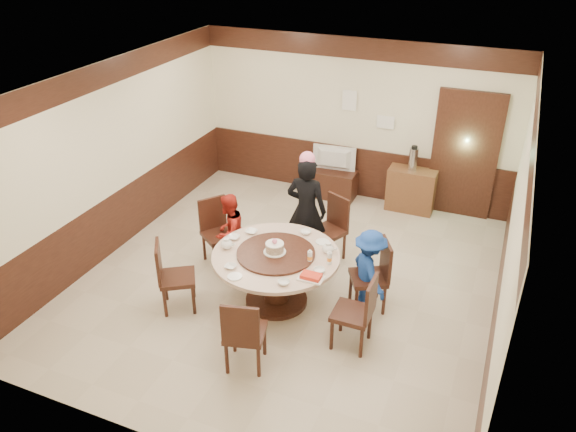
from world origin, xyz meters
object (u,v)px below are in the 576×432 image
at_px(person_standing, 306,210).
at_px(tv_stand, 332,183).
at_px(birthday_cake, 275,248).
at_px(shrimp_platter, 311,277).
at_px(banquet_table, 276,268).
at_px(person_red, 229,231).
at_px(person_blue, 369,271).
at_px(thermos, 413,159).
at_px(side_cabinet, 411,190).
at_px(television, 333,159).

xyz_separation_m(person_standing, tv_stand, (-0.31, 2.12, -0.56)).
bearing_deg(birthday_cake, tv_stand, 95.53).
distance_m(birthday_cake, shrimp_platter, 0.70).
distance_m(banquet_table, birthday_cake, 0.31).
xyz_separation_m(shrimp_platter, tv_stand, (-0.93, 3.61, -0.53)).
height_order(person_red, person_blue, same).
bearing_deg(person_standing, person_blue, 143.88).
distance_m(shrimp_platter, tv_stand, 3.77).
distance_m(person_red, thermos, 3.44).
xyz_separation_m(shrimp_platter, thermos, (0.45, 3.64, 0.16)).
xyz_separation_m(person_standing, person_red, (-0.95, -0.60, -0.24)).
bearing_deg(person_red, side_cabinet, 148.90).
bearing_deg(banquet_table, person_red, 150.43).
height_order(banquet_table, person_standing, person_standing).
distance_m(person_standing, person_red, 1.14).
relative_size(tv_stand, television, 1.10).
height_order(banquet_table, shrimp_platter, shrimp_platter).
distance_m(banquet_table, tv_stand, 3.30).
bearing_deg(birthday_cake, person_blue, 17.50).
distance_m(banquet_table, side_cabinet, 3.48).
relative_size(person_blue, thermos, 2.99).
bearing_deg(person_red, person_blue, 90.33).
xyz_separation_m(banquet_table, tv_stand, (-0.33, 3.27, -0.28)).
height_order(person_red, tv_stand, person_red).
height_order(banquet_table, person_red, person_red).
bearing_deg(television, tv_stand, 180.00).
height_order(birthday_cake, shrimp_platter, birthday_cake).
bearing_deg(birthday_cake, television, 95.53).
relative_size(person_red, side_cabinet, 1.42).
relative_size(shrimp_platter, tv_stand, 0.35).
distance_m(person_standing, person_blue, 1.42).
distance_m(tv_stand, thermos, 1.55).
bearing_deg(shrimp_platter, side_cabinet, 82.52).
xyz_separation_m(shrimp_platter, side_cabinet, (0.48, 3.64, -0.40)).
xyz_separation_m(birthday_cake, tv_stand, (-0.32, 3.28, -0.60)).
distance_m(person_standing, birthday_cake, 1.15).
height_order(person_standing, tv_stand, person_standing).
xyz_separation_m(person_red, television, (0.64, 2.72, 0.15)).
distance_m(shrimp_platter, side_cabinet, 3.69).
xyz_separation_m(tv_stand, thermos, (1.39, 0.03, 0.69)).
bearing_deg(person_blue, television, -13.38).
bearing_deg(side_cabinet, tv_stand, -178.78).
xyz_separation_m(birthday_cake, shrimp_platter, (0.62, -0.33, -0.07)).
distance_m(banquet_table, person_red, 1.12).
relative_size(person_standing, person_red, 1.42).
relative_size(television, thermos, 2.03).
bearing_deg(person_standing, thermos, -118.43).
height_order(birthday_cake, thermos, thermos).
bearing_deg(television, side_cabinet, 176.45).
distance_m(person_standing, shrimp_platter, 1.61).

